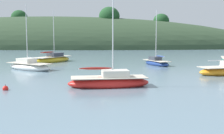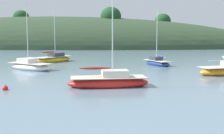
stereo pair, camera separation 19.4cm
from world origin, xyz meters
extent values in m
ellipsoid|color=#2D422B|center=(-25.00, 92.33, 0.00)|extent=(150.00, 36.00, 21.53)
ellipsoid|color=#1E4723|center=(14.86, 92.67, 9.24)|extent=(5.45, 4.95, 4.95)
ellipsoid|color=#1E4723|center=(-35.52, 95.50, 10.65)|extent=(5.84, 5.31, 5.31)
ellipsoid|color=#1E4723|center=(-2.92, 89.74, 10.64)|extent=(6.95, 6.32, 6.32)
cylinder|color=silver|center=(11.39, 23.70, 1.53)|extent=(2.85, 0.97, 0.07)
ellipsoid|color=red|center=(-0.15, 16.26, 0.29)|extent=(6.96, 3.33, 1.07)
cube|color=beige|center=(-0.15, 16.26, 0.77)|extent=(6.40, 3.06, 0.06)
cube|color=silver|center=(0.37, 16.34, 1.06)|extent=(2.35, 1.80, 0.57)
cylinder|color=silver|center=(0.18, 16.31, 5.09)|extent=(0.09, 0.09, 8.64)
cylinder|color=silver|center=(-1.21, 16.08, 1.47)|extent=(2.78, 0.53, 0.07)
ellipsoid|color=maroon|center=(-1.21, 16.08, 1.52)|extent=(2.69, 0.64, 0.20)
ellipsoid|color=navy|center=(5.95, 33.53, 0.24)|extent=(3.95, 5.84, 0.89)
cube|color=beige|center=(5.95, 33.53, 0.64)|extent=(3.63, 5.37, 0.06)
cube|color=#333842|center=(5.77, 33.94, 0.90)|extent=(1.83, 2.12, 0.51)
cylinder|color=silver|center=(5.84, 33.78, 4.18)|extent=(0.09, 0.09, 7.07)
cylinder|color=silver|center=(6.31, 32.72, 1.27)|extent=(1.00, 2.16, 0.07)
ellipsoid|color=#2D4784|center=(6.31, 32.72, 1.32)|extent=(1.08, 2.13, 0.20)
ellipsoid|color=gold|center=(-9.92, 37.84, 0.32)|extent=(5.82, 7.38, 1.15)
cube|color=beige|center=(-9.92, 37.84, 0.83)|extent=(5.35, 6.79, 0.06)
cube|color=#333842|center=(-9.62, 38.33, 1.13)|extent=(2.55, 2.78, 0.60)
cylinder|color=silver|center=(-9.73, 38.15, 4.49)|extent=(0.09, 0.09, 7.31)
cylinder|color=silver|center=(-10.52, 36.86, 1.55)|extent=(1.63, 2.60, 0.07)
ellipsoid|color=maroon|center=(-10.52, 36.86, 1.60)|extent=(1.68, 2.57, 0.20)
ellipsoid|color=white|center=(-10.38, 27.71, 0.30)|extent=(6.94, 5.58, 1.08)
cube|color=beige|center=(-10.38, 27.71, 0.78)|extent=(6.38, 5.14, 0.06)
cube|color=silver|center=(-10.83, 28.00, 1.07)|extent=(2.63, 2.43, 0.58)
cylinder|color=silver|center=(-10.66, 27.89, 4.38)|extent=(0.09, 0.09, 7.19)
cylinder|color=silver|center=(-9.47, 27.12, 1.48)|extent=(2.43, 1.59, 0.07)
sphere|color=red|center=(-8.00, 14.50, 0.12)|extent=(0.44, 0.44, 0.44)
cylinder|color=black|center=(-8.00, 14.50, 0.39)|extent=(0.04, 0.04, 0.10)
camera|label=1|loc=(0.77, -6.64, 4.14)|focal=45.55mm
camera|label=2|loc=(0.97, -6.64, 4.14)|focal=45.55mm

